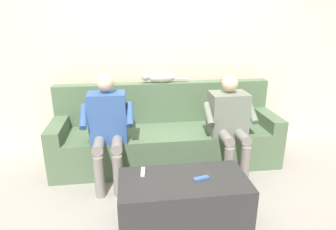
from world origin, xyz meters
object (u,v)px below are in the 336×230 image
at_px(coffee_table, 183,200).
at_px(remote_blue, 201,178).
at_px(person_right_seated, 108,124).
at_px(person_left_seated, 229,119).
at_px(remote_white, 143,172).
at_px(cat_on_backrest, 159,77).
at_px(couch, 166,137).

xyz_separation_m(coffee_table, remote_blue, (-0.14, 0.02, 0.21)).
xyz_separation_m(coffee_table, person_right_seated, (0.66, -0.77, 0.44)).
xyz_separation_m(person_left_seated, remote_blue, (0.51, 0.82, -0.21)).
height_order(person_right_seated, remote_white, person_right_seated).
distance_m(person_left_seated, person_right_seated, 1.31).
xyz_separation_m(person_left_seated, cat_on_backrest, (0.72, -0.57, 0.37)).
relative_size(person_left_seated, remote_white, 7.96).
distance_m(coffee_table, remote_white, 0.43).
distance_m(person_right_seated, remote_blue, 1.15).
xyz_separation_m(coffee_table, remote_white, (0.33, -0.15, 0.21)).
xyz_separation_m(coffee_table, person_left_seated, (-0.66, -0.80, 0.43)).
height_order(couch, person_left_seated, person_left_seated).
relative_size(person_right_seated, remote_blue, 8.42).
distance_m(coffee_table, remote_blue, 0.26).
bearing_deg(person_left_seated, remote_white, 33.08).
distance_m(couch, coffee_table, 1.14).
relative_size(coffee_table, person_left_seated, 0.99).
bearing_deg(person_right_seated, cat_on_backrest, -134.64).
bearing_deg(couch, person_right_seated, 28.84).
height_order(cat_on_backrest, remote_blue, cat_on_backrest).
height_order(couch, cat_on_backrest, cat_on_backrest).
height_order(person_left_seated, remote_blue, person_left_seated).
bearing_deg(cat_on_backrest, person_left_seated, 141.49).
bearing_deg(remote_white, cat_on_backrest, -6.73).
bearing_deg(person_left_seated, cat_on_backrest, -38.51).
bearing_deg(person_right_seated, remote_blue, 135.48).
bearing_deg(remote_blue, person_right_seated, -58.53).
xyz_separation_m(cat_on_backrest, remote_blue, (-0.21, 1.39, -0.58)).
relative_size(couch, cat_on_backrest, 4.60).
bearing_deg(cat_on_backrest, remote_blue, 98.48).
xyz_separation_m(couch, coffee_table, (0.00, 1.13, -0.11)).
bearing_deg(person_right_seated, coffee_table, 130.46).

